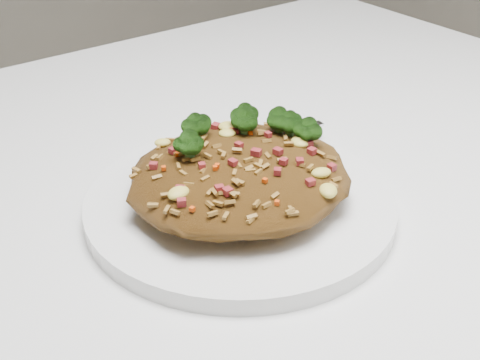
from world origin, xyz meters
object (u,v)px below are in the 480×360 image
(dining_table, at_px, (128,346))
(plate, at_px, (240,204))
(fried_rice, at_px, (241,166))
(fork, at_px, (254,141))

(dining_table, height_order, plate, plate)
(fried_rice, xyz_separation_m, fork, (0.06, 0.06, -0.02))
(plate, bearing_deg, dining_table, 174.09)
(fried_rice, height_order, fork, fried_rice)
(dining_table, distance_m, fork, 0.20)
(fried_rice, bearing_deg, dining_table, 174.77)
(dining_table, xyz_separation_m, fork, (0.17, 0.05, 0.11))
(fork, bearing_deg, fried_rice, -126.88)
(dining_table, bearing_deg, fork, 17.75)
(plate, xyz_separation_m, fork, (0.06, 0.06, 0.01))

